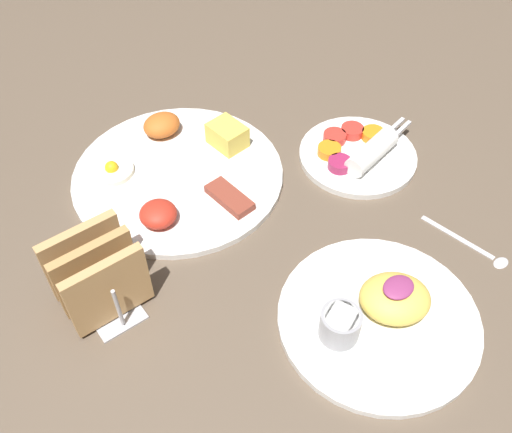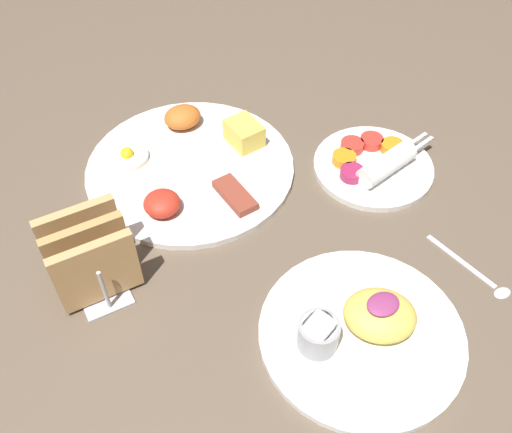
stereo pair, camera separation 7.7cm
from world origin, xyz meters
name	(u,v)px [view 2 (the right image)]	position (x,y,z in m)	size (l,w,h in m)	color
ground_plane	(264,243)	(0.00, 0.00, 0.00)	(3.00, 3.00, 0.00)	brown
plate_breakfast	(191,163)	(-0.03, 0.18, 0.01)	(0.32, 0.32, 0.05)	white
plate_condiments	(374,164)	(0.22, 0.05, 0.01)	(0.20, 0.18, 0.04)	white
plate_foreground	(362,329)	(0.03, -0.18, 0.01)	(0.25, 0.25, 0.06)	white
toast_rack	(90,256)	(-0.22, 0.05, 0.05)	(0.10, 0.12, 0.10)	#B7B7BC
teaspoon	(482,275)	(0.22, -0.18, 0.00)	(0.04, 0.13, 0.01)	silver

